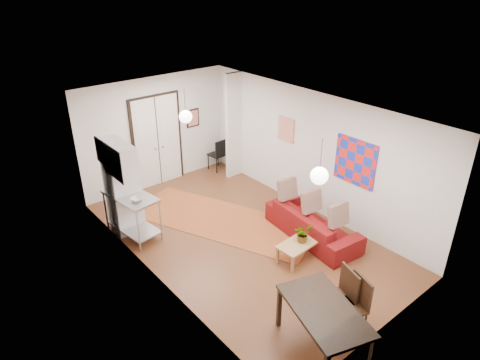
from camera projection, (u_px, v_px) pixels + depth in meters
floor at (241, 237)px, 9.39m from camera, size 7.00×7.00×0.00m
ceiling at (242, 109)px, 8.09m from camera, size 4.20×7.00×0.02m
wall_back at (156, 132)px, 11.16m from camera, size 4.20×0.02×2.90m
wall_front at (392, 258)px, 6.33m from camera, size 4.20×0.02×2.90m
wall_left at (150, 211)px, 7.55m from camera, size 0.02×7.00×2.90m
wall_right at (311, 152)px, 9.94m from camera, size 0.02×7.00×2.90m
double_doors at (158, 142)px, 11.24m from camera, size 1.44×0.06×2.50m
stub_partition at (234, 126)px, 11.56m from camera, size 0.50×0.10×2.90m
wall_cabinet at (119, 159)px, 8.48m from camera, size 0.35×1.00×0.70m
painting_popart at (355, 162)px, 8.97m from camera, size 0.05×1.00×1.00m
painting_abstract at (286, 129)px, 10.32m from camera, size 0.05×0.50×0.60m
poster_back at (193, 118)px, 11.72m from camera, size 0.40×0.03×0.50m
print_left at (101, 151)px, 8.72m from camera, size 0.03×0.44×0.54m
pendant_back at (186, 117)px, 9.76m from camera, size 0.30×0.30×0.80m
pendant_front at (319, 176)px, 7.01m from camera, size 0.30×0.30×0.80m
kilim_rug at (223, 220)px, 9.99m from camera, size 3.20×4.58×0.01m
sofa at (313, 223)px, 9.27m from camera, size 2.36×1.14×0.66m
coffee_table at (298, 245)px, 8.53m from camera, size 0.91×0.54×0.39m
potted_plant at (303, 233)px, 8.48m from camera, size 0.32×0.36×0.38m
kitchen_counter at (132, 209)px, 9.20m from camera, size 0.82×1.37×0.99m
bowl at (136, 199)px, 8.83m from camera, size 0.30×0.30×0.06m
soap_bottle at (124, 186)px, 9.18m from camera, size 0.12×0.12×0.21m
fridge at (124, 194)px, 9.33m from camera, size 0.62×0.62×1.74m
dining_table at (324, 314)px, 6.30m from camera, size 1.27×1.69×0.83m
dining_chair_near at (331, 291)px, 6.94m from camera, size 0.61×0.76×1.03m
dining_chair_far at (343, 299)px, 6.78m from camera, size 0.61×0.76×1.03m
black_side_chair at (215, 151)px, 12.35m from camera, size 0.46×0.46×0.95m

